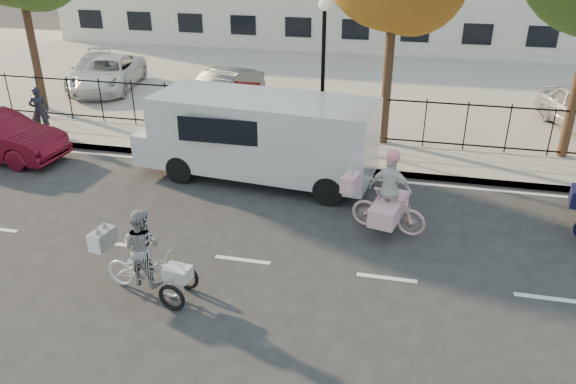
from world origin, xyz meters
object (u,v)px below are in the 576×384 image
(zebra_trike, at_px, (144,261))
(lot_car_c, at_px, (222,90))
(lot_car_a, at_px, (95,71))
(lot_car_b, at_px, (108,73))
(unicorn_bike, at_px, (388,202))
(white_van, at_px, (260,135))
(pedestrian, at_px, (39,110))
(lamppost, at_px, (324,47))

(zebra_trike, height_order, lot_car_c, zebra_trike)
(lot_car_a, bearing_deg, lot_car_b, -41.85)
(unicorn_bike, bearing_deg, white_van, 71.41)
(pedestrian, relative_size, lot_car_a, 0.37)
(lot_car_c, bearing_deg, white_van, -48.45)
(unicorn_bike, height_order, lot_car_c, unicorn_bike)
(zebra_trike, relative_size, lot_car_a, 0.49)
(lot_car_c, bearing_deg, lamppost, -20.76)
(lamppost, height_order, zebra_trike, lamppost)
(pedestrian, bearing_deg, zebra_trike, 96.76)
(lot_car_b, bearing_deg, pedestrian, -95.10)
(lot_car_a, distance_m, lot_car_b, 0.92)
(lot_car_b, xyz_separation_m, lot_car_c, (5.35, -1.42, 0.04))
(lot_car_a, distance_m, lot_car_c, 6.43)
(white_van, height_order, lot_car_a, white_van)
(unicorn_bike, distance_m, white_van, 4.23)
(white_van, xyz_separation_m, lot_car_c, (-2.97, 5.49, -0.43))
(pedestrian, xyz_separation_m, lot_car_b, (-0.56, 5.40, -0.13))
(unicorn_bike, xyz_separation_m, white_van, (-3.58, 2.20, 0.52))
(lamppost, bearing_deg, lot_car_a, 155.89)
(white_van, distance_m, lot_car_b, 10.83)
(pedestrian, bearing_deg, lot_car_c, -178.27)
(pedestrian, height_order, lot_car_c, pedestrian)
(pedestrian, relative_size, lot_car_c, 0.38)
(lamppost, distance_m, zebra_trike, 8.82)
(unicorn_bike, height_order, lot_car_b, unicorn_bike)
(lamppost, height_order, unicorn_bike, lamppost)
(white_van, xyz_separation_m, pedestrian, (-7.76, 1.51, -0.33))
(lot_car_b, bearing_deg, unicorn_bike, -48.45)
(pedestrian, height_order, lot_car_a, pedestrian)
(lot_car_a, xyz_separation_m, lot_car_b, (0.82, -0.40, 0.03))
(zebra_trike, relative_size, lot_car_b, 0.44)
(lamppost, distance_m, lot_car_a, 11.61)
(lot_car_c, bearing_deg, lot_car_a, 176.74)
(lamppost, height_order, pedestrian, lamppost)
(white_van, relative_size, pedestrian, 4.26)
(unicorn_bike, bearing_deg, lamppost, 38.71)
(unicorn_bike, bearing_deg, lot_car_b, 65.60)
(lot_car_c, bearing_deg, lot_car_b, 178.31)
(white_van, bearing_deg, lot_car_b, 146.33)
(zebra_trike, relative_size, white_van, 0.31)
(zebra_trike, bearing_deg, unicorn_bike, -43.65)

